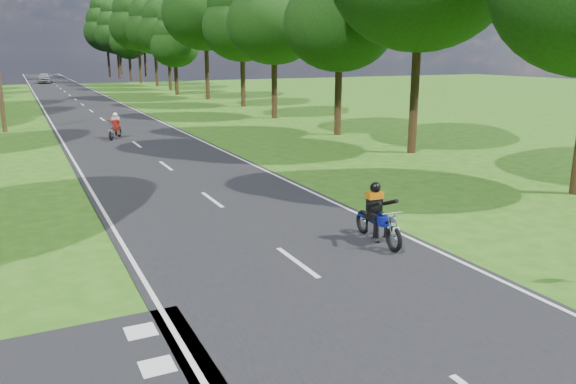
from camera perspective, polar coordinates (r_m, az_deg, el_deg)
ground at (r=11.00m, az=5.72°, el=-10.61°), size 160.00×160.00×0.00m
main_road at (r=58.90m, az=-20.79°, el=8.78°), size 7.00×140.00×0.02m
road_markings at (r=57.02m, az=-20.74°, el=8.65°), size 7.40×140.00×0.01m
treeline at (r=68.97m, az=-21.02°, el=16.29°), size 40.00×115.35×14.78m
rider_near_blue at (r=13.84m, az=9.18°, el=-2.13°), size 0.71×1.81×1.47m
rider_far_red at (r=31.59m, az=-17.19°, el=6.45°), size 1.22×1.72×1.37m
distant_car at (r=90.40m, az=-23.50°, el=10.58°), size 2.24×4.64×1.53m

